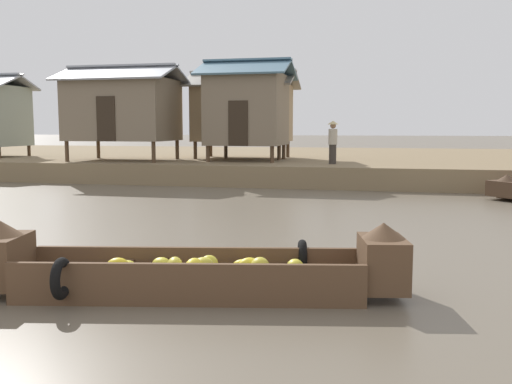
{
  "coord_description": "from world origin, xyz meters",
  "views": [
    {
      "loc": [
        3.73,
        -2.38,
        2.19
      ],
      "look_at": [
        1.57,
        7.14,
        1.07
      ],
      "focal_mm": 39.24,
      "sensor_mm": 36.0,
      "label": 1
    }
  ],
  "objects_px": {
    "stilt_house_mid_left": "(123,109)",
    "stilt_house_mid_right": "(243,111)",
    "stilt_house_right": "(247,108)",
    "banana_boat": "(191,270)",
    "vendor_person": "(333,140)"
  },
  "relations": [
    {
      "from": "stilt_house_mid_right",
      "to": "stilt_house_right",
      "type": "height_order",
      "value": "stilt_house_right"
    },
    {
      "from": "banana_boat",
      "to": "stilt_house_mid_right",
      "type": "relative_size",
      "value": 1.14
    },
    {
      "from": "stilt_house_mid_left",
      "to": "stilt_house_right",
      "type": "relative_size",
      "value": 1.16
    },
    {
      "from": "stilt_house_mid_right",
      "to": "vendor_person",
      "type": "relative_size",
      "value": 2.96
    },
    {
      "from": "banana_boat",
      "to": "stilt_house_mid_right",
      "type": "bearing_deg",
      "value": 102.05
    },
    {
      "from": "stilt_house_mid_left",
      "to": "stilt_house_right",
      "type": "height_order",
      "value": "stilt_house_right"
    },
    {
      "from": "stilt_house_mid_left",
      "to": "stilt_house_mid_right",
      "type": "bearing_deg",
      "value": 31.64
    },
    {
      "from": "banana_boat",
      "to": "vendor_person",
      "type": "relative_size",
      "value": 3.39
    },
    {
      "from": "stilt_house_mid_right",
      "to": "stilt_house_right",
      "type": "distance_m",
      "value": 1.91
    },
    {
      "from": "stilt_house_mid_left",
      "to": "vendor_person",
      "type": "xyz_separation_m",
      "value": [
        8.97,
        -0.5,
        -1.28
      ]
    },
    {
      "from": "banana_boat",
      "to": "stilt_house_mid_right",
      "type": "xyz_separation_m",
      "value": [
        -3.89,
        18.2,
        2.6
      ]
    },
    {
      "from": "stilt_house_mid_right",
      "to": "stilt_house_right",
      "type": "xyz_separation_m",
      "value": [
        0.65,
        -1.8,
        0.08
      ]
    },
    {
      "from": "banana_boat",
      "to": "vendor_person",
      "type": "distance_m",
      "value": 14.97
    },
    {
      "from": "stilt_house_right",
      "to": "stilt_house_mid_right",
      "type": "bearing_deg",
      "value": 109.98
    },
    {
      "from": "stilt_house_mid_left",
      "to": "vendor_person",
      "type": "relative_size",
      "value": 2.98
    }
  ]
}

